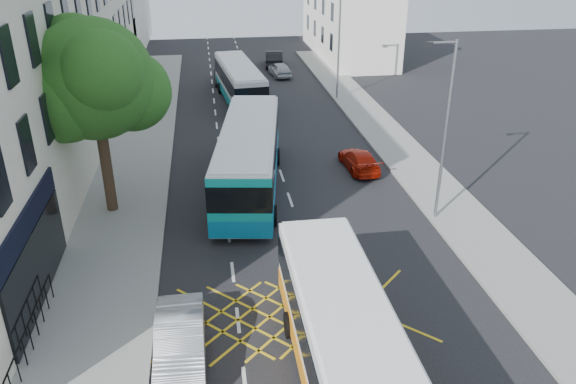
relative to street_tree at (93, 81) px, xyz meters
name	(u,v)px	position (x,y,z in m)	size (l,w,h in m)	color
pavement_left	(113,210)	(0.01, 0.03, -6.22)	(5.00, 70.00, 0.15)	gray
pavement_right	(435,189)	(16.01, 0.03, -6.22)	(3.00, 70.00, 0.15)	gray
terrace_main	(18,34)	(-5.49, 9.52, 0.46)	(8.30, 45.00, 13.50)	beige
terrace_far	(103,1)	(-5.49, 40.03, -1.29)	(8.00, 20.00, 10.00)	silver
building_right	(348,16)	(19.51, 33.03, -2.29)	(6.00, 18.00, 8.00)	silver
street_tree	(93,81)	(0.00, 0.00, 0.00)	(6.30, 5.70, 8.80)	#382619
lamp_near	(444,124)	(14.71, -2.97, -1.68)	(1.45, 0.15, 8.00)	slate
lamp_far	(338,39)	(14.71, 17.03, -1.68)	(1.45, 0.15, 8.00)	slate
railings	(30,335)	(-1.19, -9.67, -5.57)	(0.08, 5.60, 1.14)	black
bus_near	(349,355)	(8.14, -12.97, -4.70)	(2.72, 10.76, 3.02)	silver
bus_mid	(249,157)	(6.66, 1.66, -4.55)	(4.47, 12.02, 3.30)	silver
bus_far	(239,82)	(7.30, 17.50, -4.77)	(3.39, 10.48, 2.89)	silver
parked_car_silver	(180,342)	(3.45, -10.65, -5.59)	(1.49, 4.27, 1.41)	#9B9EA2
red_hatchback	(359,160)	(12.88, 3.29, -5.74)	(1.56, 3.84, 1.11)	#B21907
distant_car_grey	(227,75)	(6.58, 23.49, -5.66)	(2.10, 4.55, 1.26)	#393A40
distant_car_silver	(280,69)	(11.41, 25.04, -5.66)	(1.49, 3.71, 1.26)	#B4B6BD
distant_car_dark	(274,58)	(11.40, 29.09, -5.54)	(1.58, 4.54, 1.50)	black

